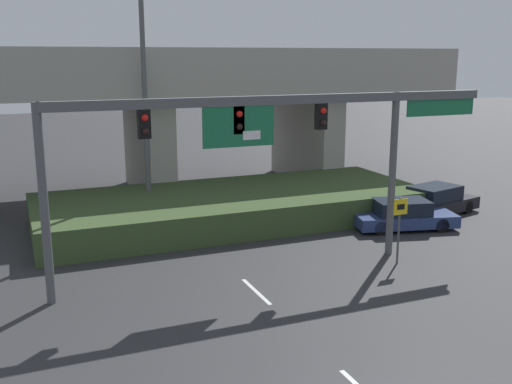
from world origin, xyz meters
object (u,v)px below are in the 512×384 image
at_px(signal_gantry, 271,130).
at_px(highway_light_pole_near, 144,78).
at_px(speed_limit_sign, 399,221).
at_px(parked_sedan_mid_right, 436,201).
at_px(parked_sedan_near_right, 404,215).

bearing_deg(signal_gantry, highway_light_pole_near, 104.72).
distance_m(speed_limit_sign, parked_sedan_mid_right, 8.15).
bearing_deg(speed_limit_sign, highway_light_pole_near, 124.88).
height_order(highway_light_pole_near, parked_sedan_mid_right, highway_light_pole_near).
distance_m(signal_gantry, parked_sedan_near_right, 9.51).
bearing_deg(speed_limit_sign, parked_sedan_mid_right, 41.29).
relative_size(signal_gantry, speed_limit_sign, 6.47).
bearing_deg(highway_light_pole_near, parked_sedan_mid_right, -20.78).
height_order(highway_light_pole_near, parked_sedan_near_right, highway_light_pole_near).
relative_size(highway_light_pole_near, parked_sedan_near_right, 2.60).
bearing_deg(highway_light_pole_near, parked_sedan_near_right, -32.43).
bearing_deg(highway_light_pole_near, speed_limit_sign, -55.12).
height_order(signal_gantry, parked_sedan_mid_right, signal_gantry).
bearing_deg(parked_sedan_near_right, speed_limit_sign, -114.63).
xyz_separation_m(highway_light_pole_near, parked_sedan_mid_right, (13.32, -5.05, -6.06)).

